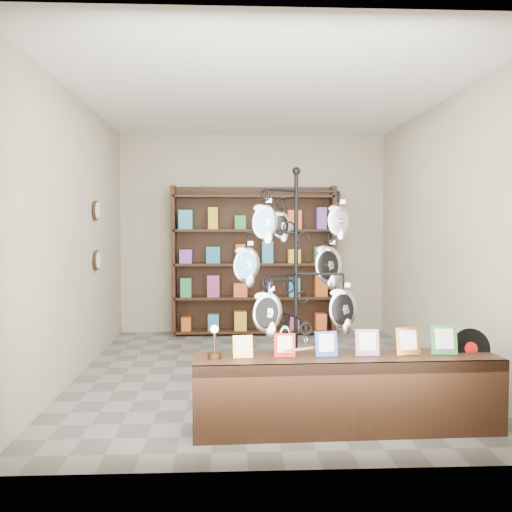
{
  "coord_description": "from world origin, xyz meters",
  "views": [
    {
      "loc": [
        -0.38,
        -6.17,
        1.61
      ],
      "look_at": [
        -0.13,
        -1.0,
        1.34
      ],
      "focal_mm": 40.0,
      "sensor_mm": 36.0,
      "label": 1
    }
  ],
  "objects": [
    {
      "name": "back_shelving",
      "position": [
        0.0,
        2.3,
        1.03
      ],
      "size": [
        2.42,
        0.36,
        2.2
      ],
      "color": "black",
      "rests_on": "ground"
    },
    {
      "name": "room_envelope",
      "position": [
        0.0,
        0.0,
        1.85
      ],
      "size": [
        5.0,
        5.0,
        5.0
      ],
      "color": "#B5AA92",
      "rests_on": "ground"
    },
    {
      "name": "ground",
      "position": [
        0.0,
        0.0,
        0.0
      ],
      "size": [
        5.0,
        5.0,
        0.0
      ],
      "primitive_type": "plane",
      "color": "slate",
      "rests_on": "ground"
    },
    {
      "name": "front_shelf",
      "position": [
        0.55,
        -1.77,
        0.3
      ],
      "size": [
        2.42,
        0.56,
        0.85
      ],
      "rotation": [
        0.0,
        0.0,
        0.03
      ],
      "color": "black",
      "rests_on": "ground"
    },
    {
      "name": "wall_clocks",
      "position": [
        -1.97,
        0.8,
        1.5
      ],
      "size": [
        0.03,
        0.24,
        0.84
      ],
      "color": "black",
      "rests_on": "ground"
    },
    {
      "name": "display_tree",
      "position": [
        0.18,
        -1.48,
        1.21
      ],
      "size": [
        1.11,
        1.11,
        2.1
      ],
      "rotation": [
        0.0,
        0.0,
        0.33
      ],
      "color": "black",
      "rests_on": "ground"
    }
  ]
}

